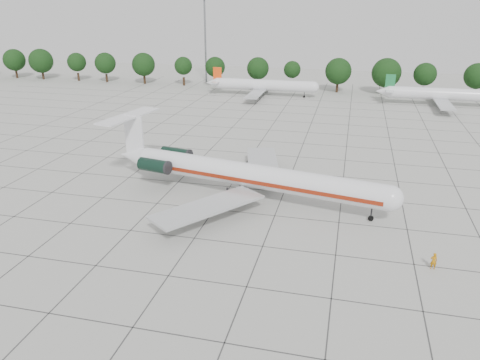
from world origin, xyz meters
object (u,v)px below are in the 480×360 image
at_px(bg_airliner_c, 263,85).
at_px(bg_airliner_d, 444,94).
at_px(main_airliner, 239,173).
at_px(ground_crew, 434,261).
at_px(floodlight_mast, 205,36).

bearing_deg(bg_airliner_c, bg_airliner_d, -2.44).
height_order(main_airliner, ground_crew, main_airliner).
bearing_deg(bg_airliner_c, ground_crew, -67.96).
height_order(main_airliner, floodlight_mast, floodlight_mast).
height_order(main_airliner, bg_airliner_c, main_airliner).
relative_size(bg_airliner_d, floodlight_mast, 1.11).
distance_m(main_airliner, bg_airliner_d, 77.20).
distance_m(bg_airliner_c, floodlight_mast, 30.05).
bearing_deg(ground_crew, main_airliner, -35.04).
relative_size(ground_crew, bg_airliner_d, 0.07).
relative_size(bg_airliner_c, bg_airliner_d, 1.00).
height_order(main_airliner, bg_airliner_d, main_airliner).
bearing_deg(bg_airliner_c, main_airliner, -81.71).
xyz_separation_m(main_airliner, bg_airliner_c, (-10.20, 70.06, -0.54)).
relative_size(bg_airliner_c, floodlight_mast, 1.11).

